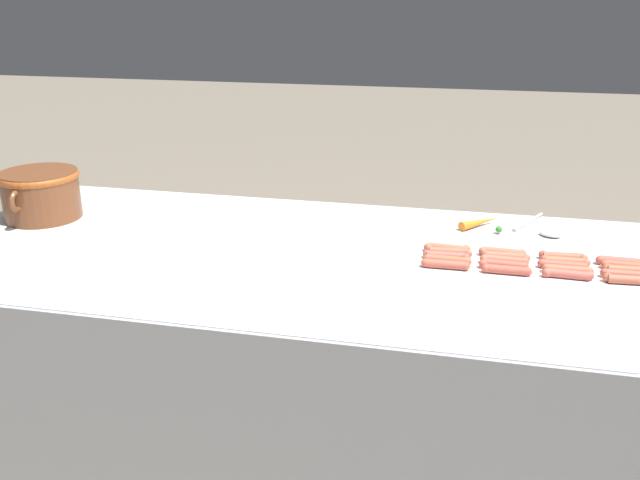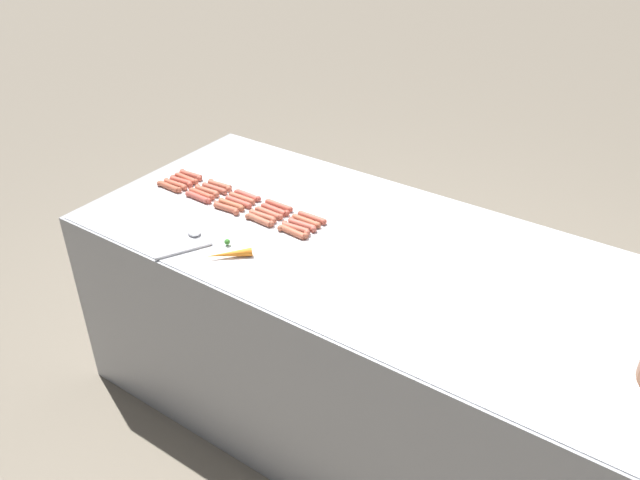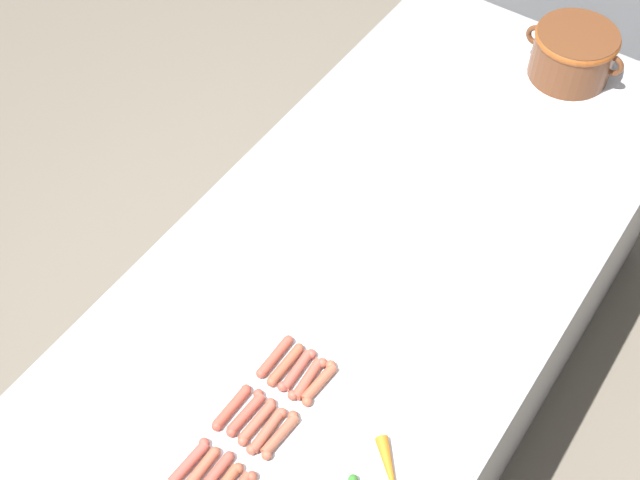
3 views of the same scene
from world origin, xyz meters
name	(u,v)px [view 2 (image 2 of 3)]	position (x,y,z in m)	size (l,w,h in m)	color
ground_plane	(376,417)	(0.00, 0.00, 0.00)	(20.00, 20.00, 0.00)	#756B5B
griddle_counter	(381,342)	(0.00, 0.00, 0.44)	(1.05, 2.45, 0.87)	#9EA0A5
hot_dog_0	(191,175)	(-0.04, -1.03, 0.88)	(0.03, 0.14, 0.03)	#B3513F
hot_dog_1	(220,185)	(-0.04, -0.86, 0.88)	(0.03, 0.14, 0.03)	#B15942
hot_dog_2	(247,195)	(-0.03, -0.70, 0.88)	(0.03, 0.14, 0.03)	#BD5447
hot_dog_3	(279,206)	(-0.04, -0.53, 0.88)	(0.03, 0.14, 0.03)	#BA4F3E
hot_dog_4	(312,218)	(-0.04, -0.36, 0.88)	(0.03, 0.14, 0.03)	#B85340
hot_dog_5	(187,178)	(0.00, -1.02, 0.88)	(0.03, 0.14, 0.03)	#BF543D
hot_dog_6	(214,189)	(0.00, -0.85, 0.88)	(0.03, 0.14, 0.03)	#B05442
hot_dog_7	(242,198)	(0.00, -0.70, 0.88)	(0.03, 0.14, 0.03)	#BA5D44
hot_dog_8	(275,209)	(0.00, -0.53, 0.88)	(0.03, 0.14, 0.03)	#BA5241
hot_dog_9	(306,221)	(0.00, -0.37, 0.88)	(0.03, 0.14, 0.03)	#B35A3E
hot_dog_10	(181,181)	(0.03, -1.02, 0.88)	(0.03, 0.14, 0.03)	#BE4F3F
hot_dog_11	(207,191)	(0.03, -0.87, 0.88)	(0.03, 0.14, 0.03)	#B35B44
hot_dog_12	(238,202)	(0.03, -0.69, 0.88)	(0.03, 0.14, 0.03)	#B55243
hot_dog_13	(269,213)	(0.03, -0.53, 0.88)	(0.03, 0.14, 0.03)	#BB5B46
hot_dog_14	(302,225)	(0.03, -0.36, 0.88)	(0.03, 0.14, 0.03)	#B55546
hot_dog_15	(175,184)	(0.07, -1.02, 0.88)	(0.03, 0.14, 0.03)	#B95841
hot_dog_16	(202,194)	(0.07, -0.87, 0.88)	(0.03, 0.14, 0.03)	#BE543D
hot_dog_17	(231,204)	(0.07, -0.70, 0.88)	(0.03, 0.14, 0.03)	#B45E40
hot_dog_18	(263,216)	(0.07, -0.53, 0.88)	(0.03, 0.14, 0.03)	#AF5D46
hot_dog_19	(296,228)	(0.07, -0.37, 0.88)	(0.03, 0.14, 0.03)	#B35945
hot_dog_20	(169,187)	(0.10, -1.03, 0.88)	(0.03, 0.14, 0.03)	#B1563D
hot_dog_21	(198,197)	(0.10, -0.86, 0.88)	(0.03, 0.14, 0.03)	#B85043
hot_dog_22	(226,208)	(0.10, -0.70, 0.88)	(0.03, 0.14, 0.03)	#B0553E
hot_dog_23	(260,220)	(0.10, -0.53, 0.88)	(0.03, 0.14, 0.03)	#B05D45
hot_dog_24	(293,232)	(0.10, -0.36, 0.88)	(0.03, 0.14, 0.03)	#B55D42
serving_spoon	(191,238)	(0.35, -0.66, 0.88)	(0.26, 0.16, 0.02)	#B7B7BC
carrot	(229,253)	(0.35, -0.46, 0.89)	(0.14, 0.14, 0.03)	orange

